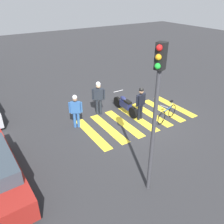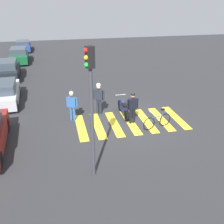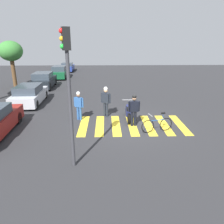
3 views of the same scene
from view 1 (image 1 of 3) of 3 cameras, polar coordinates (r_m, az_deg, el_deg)
The scene contains 8 objects.
ground_plane at distance 12.31m, azimuth 6.28°, elevation -1.61°, with size 60.00×60.00×0.00m, color #2B2B2D.
police_motorcycle at distance 12.69m, azimuth 3.22°, elevation 1.79°, with size 2.15×0.62×1.02m.
leaning_bicycle at distance 12.24m, azimuth 13.36°, elevation -0.37°, with size 0.58×1.68×1.01m.
officer_on_foot at distance 12.22m, azimuth -3.33°, elevation 4.02°, with size 0.44×0.59×1.86m.
officer_by_motorcycle at distance 11.80m, azimuth 7.04°, elevation 2.61°, with size 0.28×0.66×1.78m.
pedestrian_bystander at distance 11.18m, azimuth -8.90°, elevation 0.69°, with size 0.39×0.59×1.71m.
crosswalk_stripes at distance 12.30m, azimuth 6.28°, elevation -1.59°, with size 3.02×5.85×0.01m.
traffic_light_pole at distance 6.58m, azimuth 10.72°, elevation 2.17°, with size 0.31×0.36×4.90m.
Camera 1 is at (-8.26, 6.83, 6.05)m, focal length 37.28 mm.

